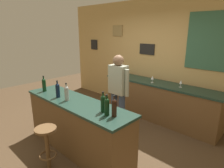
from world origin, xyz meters
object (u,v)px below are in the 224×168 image
object	(u,v)px
wine_glass_a	(127,71)
wine_glass_b	(152,78)
bar_stool	(47,141)
bartender	(118,90)
wine_bottle_f	(114,107)
wine_bottle_c	(67,93)
wine_bottle_b	(58,90)
wine_bottle_e	(107,106)
wine_bottle_a	(44,84)
wine_bottle_d	(103,103)
wine_glass_c	(181,82)

from	to	relation	value
wine_glass_a	wine_glass_b	distance (m)	0.88
bar_stool	wine_glass_b	bearing A→B (deg)	85.45
bartender	wine_bottle_f	distance (m)	1.19
wine_bottle_c	wine_bottle_f	xyz separation A→B (m)	(1.00, 0.09, 0.00)
wine_bottle_f	bartender	bearing A→B (deg)	129.02
bartender	bar_stool	world-z (taller)	bartender
bartender	wine_glass_a	world-z (taller)	bartender
wine_glass_a	wine_glass_b	bearing A→B (deg)	-9.53
bartender	wine_bottle_b	size ratio (longest dim) A/B	5.29
wine_bottle_c	wine_bottle_e	bearing A→B (deg)	3.20
wine_bottle_a	wine_bottle_b	bearing A→B (deg)	-0.61
wine_bottle_b	wine_bottle_e	bearing A→B (deg)	3.17
wine_bottle_d	wine_glass_a	xyz separation A→B (m)	(-1.25, 2.08, -0.05)
wine_bottle_e	bar_stool	bearing A→B (deg)	-140.82
wine_bottle_f	wine_bottle_b	bearing A→B (deg)	-175.09
wine_bottle_f	wine_glass_a	distance (m)	2.56
wine_bottle_c	wine_glass_b	world-z (taller)	wine_bottle_c
wine_bottle_b	wine_glass_b	world-z (taller)	wine_bottle_b
wine_glass_c	wine_bottle_d	bearing A→B (deg)	-97.12
bar_stool	wine_bottle_a	world-z (taller)	wine_bottle_a
bar_stool	wine_bottle_e	size ratio (longest dim) A/B	2.22
wine_bottle_a	wine_bottle_e	world-z (taller)	same
wine_bottle_c	wine_bottle_b	bearing A→B (deg)	-176.92
bartender	wine_bottle_d	bearing A→B (deg)	-60.30
wine_bottle_a	wine_glass_b	size ratio (longest dim) A/B	1.97
bar_stool	wine_glass_a	bearing A→B (deg)	103.86
bartender	wine_glass_c	xyz separation A→B (m)	(0.77, 1.12, 0.07)
wine_bottle_b	wine_bottle_f	distance (m)	1.26
bartender	wine_bottle_b	xyz separation A→B (m)	(-0.51, -1.03, 0.12)
wine_bottle_d	wine_bottle_f	xyz separation A→B (m)	(0.22, -0.01, 0.00)
wine_bottle_d	wine_bottle_f	size ratio (longest dim) A/B	1.00
wine_bottle_d	wine_glass_c	xyz separation A→B (m)	(0.25, 2.03, -0.05)
wine_bottle_a	wine_glass_b	world-z (taller)	wine_bottle_a
wine_bottle_b	wine_bottle_e	world-z (taller)	same
wine_bottle_d	wine_glass_c	bearing A→B (deg)	82.88
wine_bottle_d	bartender	bearing A→B (deg)	119.70
wine_bottle_a	wine_glass_b	bearing A→B (deg)	60.65
bartender	wine_bottle_b	distance (m)	1.15
wine_bottle_e	wine_glass_b	xyz separation A→B (m)	(-0.50, 1.99, -0.05)
wine_bottle_c	wine_bottle_e	world-z (taller)	same
bartender	wine_bottle_c	distance (m)	1.05
wine_bottle_a	wine_bottle_f	bearing A→B (deg)	3.35
wine_bottle_f	wine_glass_b	distance (m)	2.03
wine_bottle_e	wine_glass_a	bearing A→B (deg)	122.83
wine_bottle_b	wine_bottle_f	xyz separation A→B (m)	(1.26, 0.11, 0.00)
wine_bottle_a	wine_bottle_b	xyz separation A→B (m)	(0.50, -0.01, 0.00)
wine_bottle_c	wine_bottle_d	bearing A→B (deg)	7.29
wine_glass_c	wine_glass_a	bearing A→B (deg)	178.04
wine_bottle_b	wine_bottle_d	distance (m)	1.04
wine_bottle_b	wine_bottle_c	size ratio (longest dim) A/B	1.00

